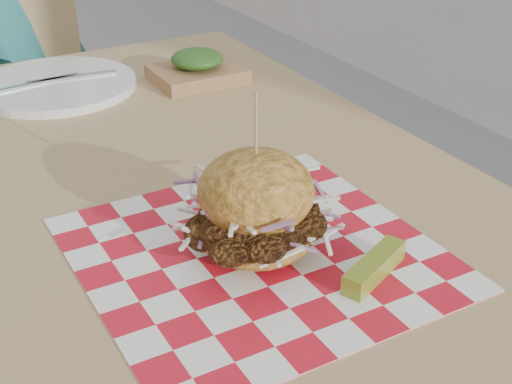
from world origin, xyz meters
TOP-DOWN VIEW (x-y plane):
  - patio_table at (0.10, 0.03)m, footprint 0.80×1.20m
  - patio_chair at (0.13, 0.97)m, footprint 0.50×0.51m
  - paper_liner at (0.15, -0.15)m, footprint 0.36×0.36m
  - sandwich at (0.15, -0.15)m, footprint 0.16×0.16m
  - pickle_spear at (0.23, -0.25)m, footprint 0.10×0.06m
  - place_setting at (0.11, 0.45)m, footprint 0.27×0.27m
  - kraft_tray at (0.33, 0.37)m, footprint 0.15×0.12m

SIDE VIEW (x-z plane):
  - patio_chair at x=0.13m, z-range 0.08..1.03m
  - patio_table at x=0.10m, z-range 0.30..1.05m
  - paper_liner at x=0.15m, z-range 0.75..0.75m
  - place_setting at x=0.11m, z-range 0.75..0.77m
  - pickle_spear at x=0.23m, z-range 0.75..0.77m
  - kraft_tray at x=0.33m, z-range 0.74..0.80m
  - sandwich at x=0.15m, z-range 0.71..0.89m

